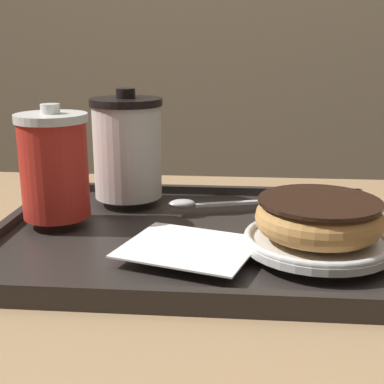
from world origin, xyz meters
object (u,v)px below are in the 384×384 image
at_px(coffee_cup_front, 54,165).
at_px(donut_chocolate_glazed, 319,217).
at_px(spoon, 197,203).
at_px(coffee_cup_rear, 127,147).

distance_m(coffee_cup_front, donut_chocolate_glazed, 0.32).
height_order(coffee_cup_front, spoon, coffee_cup_front).
relative_size(coffee_cup_front, spoon, 0.99).
height_order(donut_chocolate_glazed, spoon, donut_chocolate_glazed).
xyz_separation_m(coffee_cup_rear, donut_chocolate_glazed, (0.24, -0.18, -0.04)).
bearing_deg(spoon, donut_chocolate_glazed, 120.73).
relative_size(donut_chocolate_glazed, spoon, 0.95).
bearing_deg(coffee_cup_rear, donut_chocolate_glazed, -36.38).
distance_m(coffee_cup_rear, donut_chocolate_glazed, 0.30).
distance_m(coffee_cup_front, coffee_cup_rear, 0.12).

